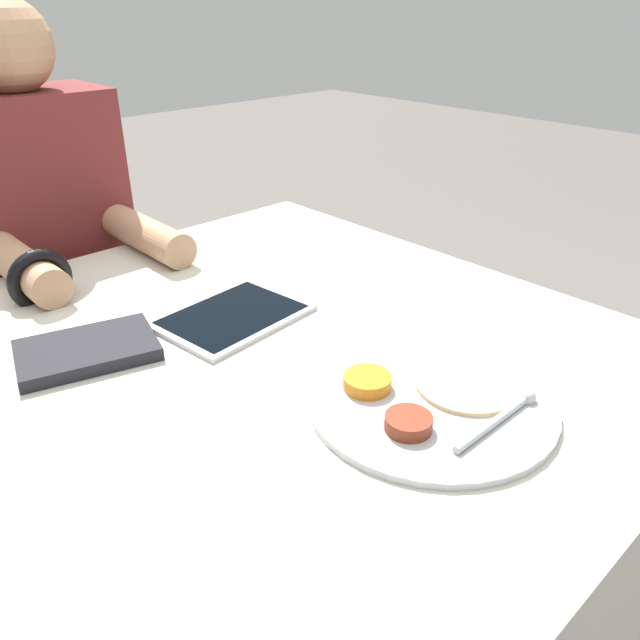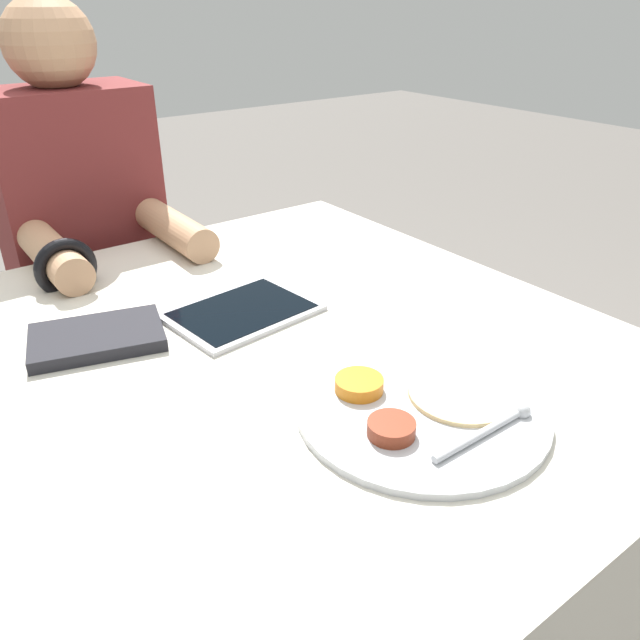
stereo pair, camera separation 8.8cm
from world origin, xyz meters
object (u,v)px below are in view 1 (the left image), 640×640
at_px(red_notebook, 87,351).
at_px(tablet_device, 232,316).
at_px(person_diner, 63,310).
at_px(thali_tray, 431,399).

bearing_deg(red_notebook, tablet_device, -12.11).
xyz_separation_m(tablet_device, person_diner, (-0.07, 0.57, -0.18)).
xyz_separation_m(thali_tray, tablet_device, (-0.05, 0.37, -0.00)).
relative_size(thali_tray, person_diner, 0.26).
height_order(red_notebook, tablet_device, red_notebook).
bearing_deg(person_diner, red_notebook, -106.09).
distance_m(red_notebook, person_diner, 0.58).
distance_m(thali_tray, tablet_device, 0.37).
height_order(thali_tray, tablet_device, thali_tray).
xyz_separation_m(red_notebook, tablet_device, (0.22, -0.05, -0.00)).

